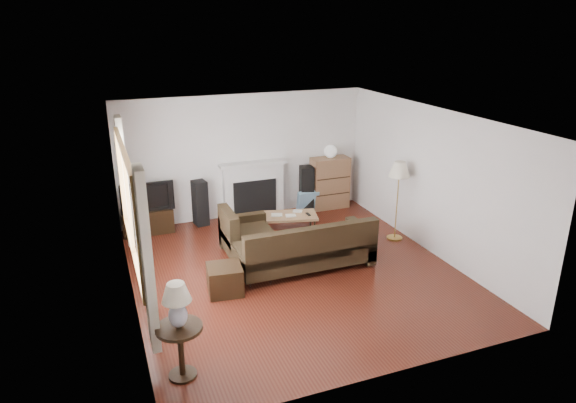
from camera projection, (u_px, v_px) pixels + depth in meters
name	position (u px, v px, depth m)	size (l,w,h in m)	color
room	(295.00, 198.00, 7.87)	(5.10, 5.60, 2.54)	#4E1C11
window	(129.00, 204.00, 6.77)	(0.12, 2.74, 1.54)	olive
curtain_near	(147.00, 261.00, 5.50)	(0.10, 0.35, 2.10)	white
curtain_far	(125.00, 182.00, 8.17)	(0.10, 0.35, 2.10)	white
fireplace	(254.00, 189.00, 10.47)	(1.40, 0.26, 1.15)	white
tv_stand	(148.00, 221.00, 9.73)	(0.93, 0.42, 0.47)	black
television	(147.00, 195.00, 9.57)	(0.97, 0.13, 0.56)	black
speaker_left	(200.00, 203.00, 10.05)	(0.25, 0.30, 0.89)	black
speaker_right	(306.00, 189.00, 10.79)	(0.27, 0.32, 0.96)	black
bookshelf	(330.00, 183.00, 10.95)	(0.80, 0.38, 1.10)	brown
globe_lamp	(331.00, 151.00, 10.72)	(0.27, 0.27, 0.27)	white
sectional_sofa	(304.00, 246.00, 8.29)	(2.42, 1.76, 0.78)	black
coffee_table	(289.00, 224.00, 9.66)	(1.02, 0.56, 0.40)	#9B724A
footstool	(225.00, 279.00, 7.59)	(0.50, 0.50, 0.42)	black
floor_lamp	(397.00, 201.00, 9.29)	(0.38, 0.38, 1.48)	#AE883C
side_table	(181.00, 351.00, 5.76)	(0.52, 0.52, 0.66)	black
table_lamp	(177.00, 306.00, 5.56)	(0.32, 0.32, 0.53)	silver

